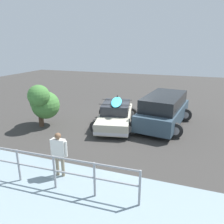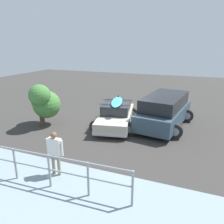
% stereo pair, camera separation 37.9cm
% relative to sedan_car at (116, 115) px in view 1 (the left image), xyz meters
% --- Properties ---
extents(ground_plane, '(44.00, 44.00, 0.02)m').
position_rel_sedan_car_xyz_m(ground_plane, '(-0.48, -0.29, -0.62)').
color(ground_plane, '#383533').
rests_on(ground_plane, ground).
extents(sedan_car, '(2.85, 4.41, 1.54)m').
position_rel_sedan_car_xyz_m(sedan_car, '(0.00, 0.00, 0.00)').
color(sedan_car, '#B7B29E').
rests_on(sedan_car, ground).
extents(suv_car, '(3.04, 4.94, 1.75)m').
position_rel_sedan_car_xyz_m(suv_car, '(-2.51, -0.84, 0.30)').
color(suv_car, '#334756').
rests_on(suv_car, ground).
extents(person_bystander, '(0.62, 0.21, 1.59)m').
position_rel_sedan_car_xyz_m(person_bystander, '(0.22, 5.35, 0.35)').
color(person_bystander, gray).
rests_on(person_bystander, ground).
extents(railing_fence, '(8.09, 0.37, 1.12)m').
position_rel_sedan_car_xyz_m(railing_fence, '(1.33, 6.05, 0.12)').
color(railing_fence, gray).
rests_on(railing_fence, ground).
extents(bush_near_left, '(1.76, 1.89, 2.39)m').
position_rel_sedan_car_xyz_m(bush_near_left, '(3.70, 1.45, 0.77)').
color(bush_near_left, '#4C3828').
rests_on(bush_near_left, ground).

